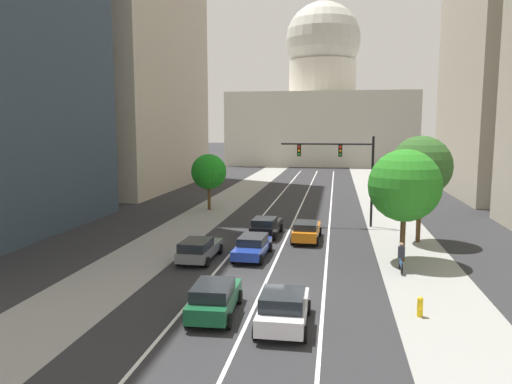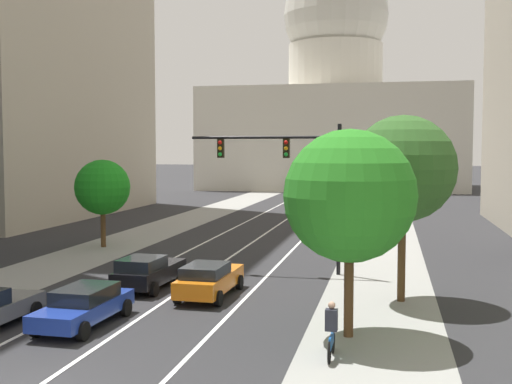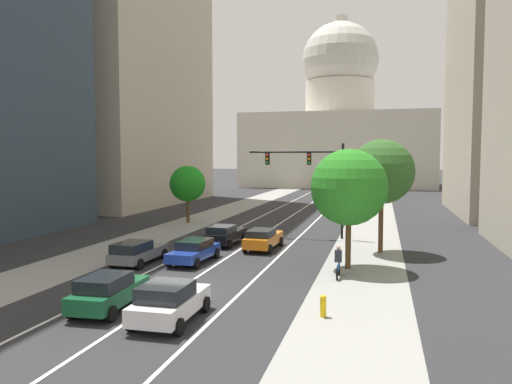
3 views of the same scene
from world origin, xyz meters
name	(u,v)px [view 3 (image 3 of 3)]	position (x,y,z in m)	size (l,w,h in m)	color
ground_plane	(304,208)	(0.00, 40.00, 0.00)	(400.00, 400.00, 0.00)	#2B2B2D
sidewalk_left	(227,210)	(-8.57, 35.00, 0.01)	(4.71, 130.00, 0.01)	gray
sidewalk_right	(373,215)	(8.57, 35.00, 0.01)	(4.71, 130.00, 0.01)	gray
lane_stripe_left	(249,222)	(-3.11, 25.00, 0.01)	(0.16, 90.00, 0.01)	white
lane_stripe_center	(280,224)	(0.00, 25.00, 0.01)	(0.16, 90.00, 0.01)	white
lane_stripe_right	(312,225)	(3.11, 25.00, 0.01)	(0.16, 90.00, 0.01)	white
capitol_building	(339,128)	(0.00, 91.33, 12.91)	(40.25, 26.29, 37.59)	beige
car_blue	(194,250)	(-1.55, 6.45, 0.73)	(2.08, 4.74, 1.38)	#1E389E
car_green	(108,291)	(-1.55, -3.33, 0.80)	(2.09, 4.37, 1.53)	#14512D
car_gray	(137,252)	(-4.67, 5.10, 0.76)	(2.02, 4.67, 1.44)	slate
car_orange	(263,238)	(1.55, 11.59, 0.77)	(2.05, 4.77, 1.47)	orange
car_white	(169,301)	(1.56, -4.08, 0.82)	(2.12, 4.19, 1.59)	silver
car_black	(225,234)	(-1.57, 12.58, 0.78)	(2.14, 4.65, 1.51)	black
traffic_signal_mast	(314,172)	(4.26, 17.53, 5.27)	(7.65, 0.39, 7.49)	black
fire_hydrant	(323,306)	(7.30, -2.00, 0.46)	(0.26, 0.35, 0.91)	yellow
cyclist	(338,262)	(7.33, 4.68, 0.85)	(0.37, 1.70, 1.72)	black
street_tree_near_right	(382,172)	(9.48, 12.48, 5.45)	(4.33, 4.33, 7.63)	#51381E
street_tree_mid_right	(349,187)	(7.69, 7.03, 4.70)	(4.39, 4.39, 6.91)	#51381E
street_tree_near_left	(188,184)	(-8.93, 23.53, 3.82)	(3.51, 3.51, 5.60)	#51381E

